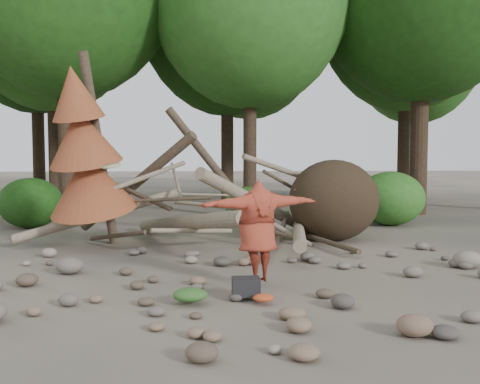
{
  "coord_description": "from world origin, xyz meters",
  "views": [
    {
      "loc": [
        -0.63,
        -8.44,
        2.1
      ],
      "look_at": [
        0.11,
        1.5,
        1.4
      ],
      "focal_mm": 40.0,
      "sensor_mm": 36.0,
      "label": 1
    }
  ],
  "objects": [
    {
      "name": "cloth_green",
      "position": [
        -0.78,
        -1.07,
        0.09
      ],
      "size": [
        0.49,
        0.41,
        0.19
      ],
      "primitive_type": "ellipsoid",
      "color": "#2F5A24",
      "rests_on": "ground"
    },
    {
      "name": "cloth_orange",
      "position": [
        0.24,
        -1.15,
        0.05
      ],
      "size": [
        0.29,
        0.24,
        0.11
      ],
      "primitive_type": "ellipsoid",
      "color": "#AF3E1E",
      "rests_on": "ground"
    },
    {
      "name": "ground",
      "position": [
        0.0,
        0.0,
        0.0
      ],
      "size": [
        120.0,
        120.0,
        0.0
      ],
      "primitive_type": "plane",
      "color": "#514C44",
      "rests_on": "ground"
    },
    {
      "name": "frisbee_thrower",
      "position": [
        0.27,
        -0.07,
        0.89
      ],
      "size": [
        3.43,
        1.09,
        1.91
      ],
      "color": "maroon",
      "rests_on": "ground"
    },
    {
      "name": "dead_conifer",
      "position": [
        -3.12,
        3.37,
        2.11
      ],
      "size": [
        2.06,
        2.16,
        4.35
      ],
      "color": "#4C3F30",
      "rests_on": "ground"
    },
    {
      "name": "bush_mid",
      "position": [
        0.8,
        7.8,
        0.56
      ],
      "size": [
        1.4,
        1.4,
        1.12
      ],
      "primitive_type": "ellipsoid",
      "color": "#275F1B",
      "rests_on": "ground"
    },
    {
      "name": "boulder_mid_left",
      "position": [
        -2.94,
        1.05,
        0.15
      ],
      "size": [
        0.49,
        0.44,
        0.29
      ],
      "primitive_type": "ellipsoid",
      "color": "#665F56",
      "rests_on": "ground"
    },
    {
      "name": "bush_right",
      "position": [
        5.0,
        7.0,
        0.8
      ],
      "size": [
        2.0,
        2.0,
        1.6
      ],
      "primitive_type": "ellipsoid",
      "color": "#317123",
      "rests_on": "ground"
    },
    {
      "name": "deadfall_pile",
      "position": [
        2.02,
        4.24,
        0.95
      ],
      "size": [
        8.55,
        5.24,
        3.3
      ],
      "color": "#332619",
      "rests_on": "ground"
    },
    {
      "name": "backpack",
      "position": [
        0.02,
        -0.87,
        0.13
      ],
      "size": [
        0.4,
        0.27,
        0.27
      ],
      "primitive_type": "cube",
      "rotation": [
        0.0,
        0.0,
        0.01
      ],
      "color": "black",
      "rests_on": "ground"
    },
    {
      "name": "boulder_front_right",
      "position": [
        1.83,
        -2.56,
        0.13
      ],
      "size": [
        0.43,
        0.38,
        0.26
      ],
      "primitive_type": "ellipsoid",
      "color": "brown",
      "rests_on": "ground"
    },
    {
      "name": "bush_left",
      "position": [
        -5.5,
        7.2,
        0.72
      ],
      "size": [
        1.8,
        1.8,
        1.44
      ],
      "primitive_type": "ellipsoid",
      "color": "#1D4B14",
      "rests_on": "ground"
    },
    {
      "name": "boulder_mid_right",
      "position": [
        4.3,
        1.0,
        0.16
      ],
      "size": [
        0.53,
        0.48,
        0.32
      ],
      "primitive_type": "ellipsoid",
      "color": "gray",
      "rests_on": "ground"
    }
  ]
}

